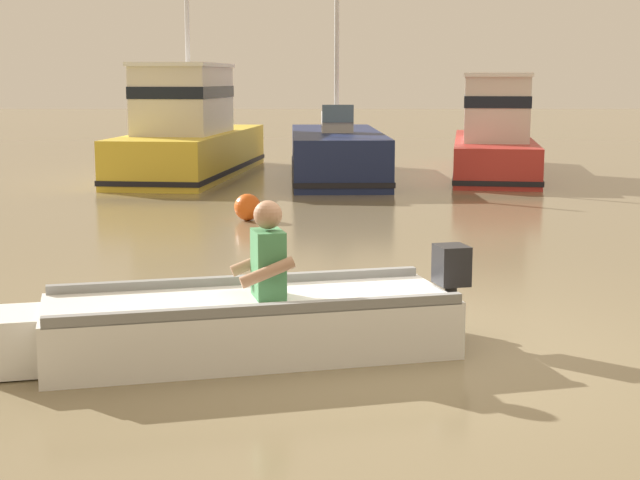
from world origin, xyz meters
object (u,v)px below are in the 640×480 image
(rowboat_with_person, at_px, (240,323))
(moored_boat_yellow, at_px, (188,135))
(moored_boat_red, at_px, (493,138))
(mooring_buoy, at_px, (246,207))
(moored_boat_navy, at_px, (335,156))

(rowboat_with_person, distance_m, moored_boat_yellow, 13.69)
(moored_boat_yellow, xyz_separation_m, moored_boat_red, (6.66, 0.33, -0.08))
(rowboat_with_person, xyz_separation_m, mooring_buoy, (-0.48, 6.99, -0.05))
(rowboat_with_person, distance_m, moored_boat_red, 14.53)
(moored_boat_navy, height_order, mooring_buoy, moored_boat_navy)
(mooring_buoy, bearing_deg, moored_boat_yellow, 105.03)
(moored_boat_yellow, xyz_separation_m, moored_boat_navy, (3.17, -0.37, -0.41))
(rowboat_with_person, bearing_deg, moored_boat_navy, 85.85)
(rowboat_with_person, bearing_deg, mooring_buoy, 93.89)
(moored_boat_yellow, bearing_deg, rowboat_with_person, -80.65)
(moored_boat_yellow, relative_size, mooring_buoy, 17.17)
(moored_boat_navy, height_order, moored_boat_red, moored_boat_navy)
(rowboat_with_person, distance_m, mooring_buoy, 7.00)
(moored_boat_navy, bearing_deg, moored_boat_red, 11.37)
(moored_boat_red, bearing_deg, moored_boat_yellow, -177.13)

